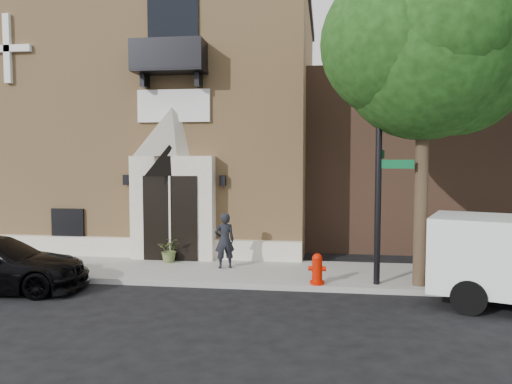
# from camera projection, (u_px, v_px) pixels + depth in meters

# --- Properties ---
(ground) EXTENTS (120.00, 120.00, 0.00)m
(ground) POSITION_uv_depth(u_px,v_px,m) (179.00, 287.00, 12.73)
(ground) COLOR black
(ground) RESTS_ON ground
(sidewalk) EXTENTS (42.00, 3.00, 0.15)m
(sidewalk) POSITION_uv_depth(u_px,v_px,m) (229.00, 272.00, 14.07)
(sidewalk) COLOR gray
(sidewalk) RESTS_ON ground
(church) EXTENTS (12.20, 11.01, 9.30)m
(church) POSITION_uv_depth(u_px,v_px,m) (164.00, 125.00, 20.67)
(church) COLOR tan
(church) RESTS_ON ground
(street_tree_left) EXTENTS (4.97, 4.38, 7.77)m
(street_tree_left) POSITION_uv_depth(u_px,v_px,m) (426.00, 50.00, 11.84)
(street_tree_left) COLOR #38281C
(street_tree_left) RESTS_ON sidewalk
(street_sign) EXTENTS (0.90, 1.06, 5.80)m
(street_sign) POSITION_uv_depth(u_px,v_px,m) (379.00, 167.00, 12.26)
(street_sign) COLOR black
(street_sign) RESTS_ON sidewalk
(fire_hydrant) EXTENTS (0.44, 0.35, 0.78)m
(fire_hydrant) POSITION_uv_depth(u_px,v_px,m) (317.00, 269.00, 12.41)
(fire_hydrant) COLOR #BC1200
(fire_hydrant) RESTS_ON sidewalk
(planter) EXTENTS (0.75, 0.67, 0.76)m
(planter) POSITION_uv_depth(u_px,v_px,m) (170.00, 250.00, 15.02)
(planter) COLOR #5B6C36
(planter) RESTS_ON sidewalk
(pedestrian_near) EXTENTS (0.68, 0.57, 1.58)m
(pedestrian_near) POSITION_uv_depth(u_px,v_px,m) (225.00, 241.00, 14.20)
(pedestrian_near) COLOR black
(pedestrian_near) RESTS_ON sidewalk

